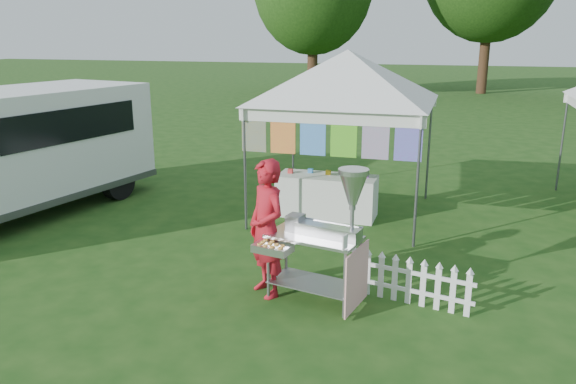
% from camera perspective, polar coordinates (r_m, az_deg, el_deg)
% --- Properties ---
extents(ground, '(120.00, 120.00, 0.00)m').
position_cam_1_polar(ground, '(7.51, 0.18, -9.91)').
color(ground, '#1B4313').
rests_on(ground, ground).
extents(canopy_main, '(4.24, 4.24, 3.45)m').
position_cam_1_polar(canopy_main, '(10.17, 6.11, 14.14)').
color(canopy_main, '#59595E').
rests_on(canopy_main, ground).
extents(donut_cart, '(1.38, 0.85, 1.75)m').
position_cam_1_polar(donut_cart, '(6.77, 4.06, -3.43)').
color(donut_cart, gray).
rests_on(donut_cart, ground).
extents(vendor, '(0.77, 0.75, 1.78)m').
position_cam_1_polar(vendor, '(7.09, -2.18, -3.72)').
color(vendor, red).
rests_on(vendor, ground).
extents(cargo_van, '(3.21, 5.81, 2.28)m').
position_cam_1_polar(cargo_van, '(11.46, -26.26, 3.93)').
color(cargo_van, white).
rests_on(cargo_van, ground).
extents(picket_fence, '(1.59, 0.34, 0.56)m').
position_cam_1_polar(picket_fence, '(7.20, 12.16, -8.94)').
color(picket_fence, white).
rests_on(picket_fence, ground).
extents(display_table, '(1.80, 0.70, 0.77)m').
position_cam_1_polar(display_table, '(10.36, 3.95, -0.39)').
color(display_table, white).
rests_on(display_table, ground).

